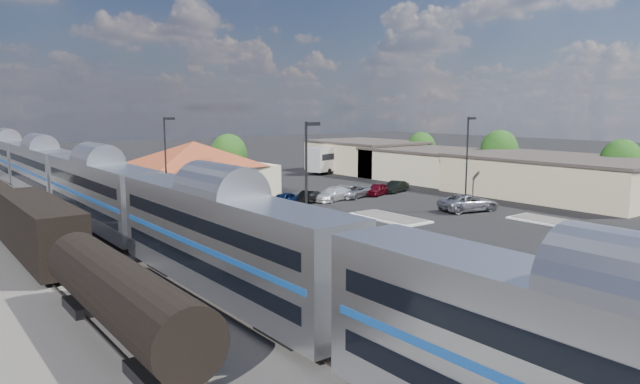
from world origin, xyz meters
TOP-DOWN VIEW (x-y plane):
  - ground at (0.00, 0.00)m, footprint 280.00×280.00m
  - railbed at (-21.00, 8.00)m, footprint 16.00×100.00m
  - platform at (-12.00, 6.00)m, footprint 5.50×92.00m
  - passenger_train at (-18.00, 12.81)m, footprint 3.00×104.00m
  - freight_cars at (-24.00, 5.40)m, footprint 2.80×46.00m
  - station_depot at (-4.56, 24.00)m, footprint 18.35×12.24m
  - buildings_east at (28.00, 14.28)m, footprint 14.40×51.40m
  - traffic_island_south at (4.00, 2.00)m, footprint 3.30×7.50m
  - traffic_island_north at (14.00, -8.00)m, footprint 3.30×7.50m
  - lamp_plat_s at (-10.90, -6.00)m, footprint 1.08×0.25m
  - lamp_plat_n at (-10.90, 16.00)m, footprint 1.08×0.25m
  - lamp_lot at (12.10, 0.00)m, footprint 1.08×0.25m
  - tree_east_a at (34.00, -4.00)m, footprint 4.56×4.56m
  - tree_east_b at (34.00, 12.00)m, footprint 4.94×4.94m
  - tree_east_c at (34.00, 26.00)m, footprint 4.41×4.41m
  - tree_depot at (3.00, 30.00)m, footprint 4.71×4.71m
  - pickup_truck at (-8.50, -24.10)m, footprint 5.59×3.64m
  - suv at (12.64, 0.10)m, footprint 6.40×4.11m
  - coach_bus at (24.00, 34.49)m, footprint 12.64×6.41m
  - person_a at (-12.64, 0.11)m, footprint 0.57×0.68m
  - person_b at (-13.16, -0.90)m, footprint 0.83×1.01m
  - parked_car_a at (-0.23, 12.82)m, footprint 4.56×3.17m
  - parked_car_b at (2.97, 13.12)m, footprint 4.15×2.74m
  - parked_car_c at (6.17, 12.82)m, footprint 5.38×3.32m
  - parked_car_d at (9.37, 13.12)m, footprint 5.28×3.64m
  - parked_car_e at (12.57, 12.82)m, footprint 4.33×2.93m
  - parked_car_f at (15.77, 13.12)m, footprint 4.34×2.48m

SIDE VIEW (x-z plane):
  - ground at x=0.00m, z-range 0.00..0.00m
  - railbed at x=-21.00m, z-range 0.00..0.12m
  - platform at x=-12.00m, z-range 0.00..0.18m
  - traffic_island_south at x=4.00m, z-range 0.00..0.21m
  - traffic_island_north at x=14.00m, z-range 0.00..0.21m
  - parked_car_b at x=2.97m, z-range 0.00..1.29m
  - parked_car_d at x=9.37m, z-range 0.00..1.34m
  - parked_car_f at x=15.77m, z-range 0.00..1.35m
  - parked_car_e at x=12.57m, z-range 0.00..1.37m
  - parked_car_a at x=-0.23m, z-range 0.00..1.44m
  - parked_car_c at x=6.17m, z-range 0.00..1.46m
  - suv at x=12.64m, z-range 0.00..1.64m
  - pickup_truck at x=-8.50m, z-range -0.05..1.77m
  - person_a at x=-12.64m, z-range 0.18..1.76m
  - person_b at x=-13.16m, z-range 0.18..2.09m
  - freight_cars at x=-24.00m, z-range -0.07..3.93m
  - buildings_east at x=28.00m, z-range -0.13..4.67m
  - coach_bus at x=24.00m, z-range 0.30..4.29m
  - passenger_train at x=-18.00m, z-range 0.09..5.64m
  - station_depot at x=-4.56m, z-range 0.03..6.23m
  - tree_east_c at x=34.00m, z-range 0.66..6.87m
  - tree_east_a at x=34.00m, z-range 0.68..7.10m
  - tree_depot at x=3.00m, z-range 0.71..7.34m
  - tree_east_b at x=34.00m, z-range 0.74..7.70m
  - lamp_plat_s at x=-10.90m, z-range 0.84..9.84m
  - lamp_plat_n at x=-10.90m, z-range 0.84..9.84m
  - lamp_lot at x=12.10m, z-range 0.84..9.84m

